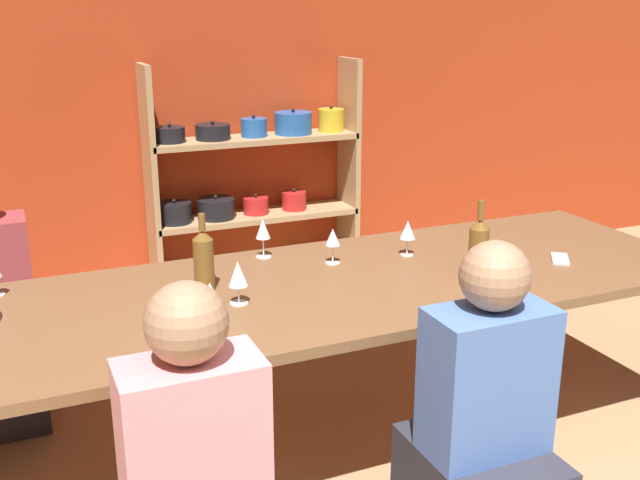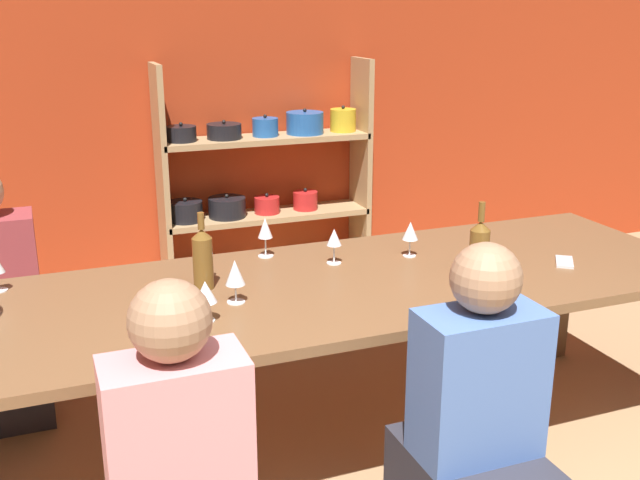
{
  "view_description": "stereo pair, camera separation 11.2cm",
  "coord_description": "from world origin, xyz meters",
  "px_view_note": "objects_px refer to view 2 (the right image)",
  "views": [
    {
      "loc": [
        -0.98,
        -0.85,
        1.83
      ],
      "look_at": [
        0.16,
        1.79,
        0.93
      ],
      "focal_mm": 42.0,
      "sensor_mm": 36.0,
      "label": 1
    },
    {
      "loc": [
        -0.88,
        -0.89,
        1.83
      ],
      "look_at": [
        0.16,
        1.79,
        0.93
      ],
      "focal_mm": 42.0,
      "sensor_mm": 36.0,
      "label": 2
    }
  ],
  "objects_px": {
    "wine_bottle_green": "(479,250)",
    "wine_glass_white_a": "(235,274)",
    "wine_glass_red_a": "(179,300)",
    "wine_glass_white_b": "(410,232)",
    "person_near_a": "(473,463)",
    "wine_glass_white_e": "(265,230)",
    "wine_glass_empty_c": "(334,239)",
    "wine_glass_empty_a": "(205,293)",
    "wine_glass_empty_b": "(183,317)",
    "dining_table": "(329,299)",
    "shelf_unit": "(265,199)",
    "wine_bottle_dark": "(203,258)",
    "cell_phone": "(564,262)"
  },
  "relations": [
    {
      "from": "wine_bottle_green",
      "to": "dining_table",
      "type": "bearing_deg",
      "value": 161.66
    },
    {
      "from": "shelf_unit",
      "to": "wine_glass_empty_c",
      "type": "xyz_separation_m",
      "value": [
        -0.22,
        -1.73,
        0.26
      ]
    },
    {
      "from": "wine_glass_white_b",
      "to": "wine_glass_white_a",
      "type": "bearing_deg",
      "value": -163.85
    },
    {
      "from": "cell_phone",
      "to": "person_near_a",
      "type": "relative_size",
      "value": 0.14
    },
    {
      "from": "shelf_unit",
      "to": "wine_glass_empty_b",
      "type": "distance_m",
      "value": 2.57
    },
    {
      "from": "wine_glass_empty_b",
      "to": "wine_glass_white_b",
      "type": "bearing_deg",
      "value": 28.28
    },
    {
      "from": "wine_glass_empty_a",
      "to": "wine_glass_empty_b",
      "type": "relative_size",
      "value": 0.86
    },
    {
      "from": "wine_glass_white_b",
      "to": "wine_glass_white_e",
      "type": "distance_m",
      "value": 0.63
    },
    {
      "from": "shelf_unit",
      "to": "wine_glass_empty_b",
      "type": "bearing_deg",
      "value": -112.78
    },
    {
      "from": "wine_glass_white_b",
      "to": "wine_glass_empty_b",
      "type": "relative_size",
      "value": 0.91
    },
    {
      "from": "wine_glass_red_a",
      "to": "wine_glass_white_e",
      "type": "distance_m",
      "value": 0.83
    },
    {
      "from": "wine_glass_red_a",
      "to": "wine_glass_white_b",
      "type": "bearing_deg",
      "value": 21.42
    },
    {
      "from": "wine_bottle_green",
      "to": "wine_glass_empty_a",
      "type": "xyz_separation_m",
      "value": [
        -1.1,
        -0.01,
        -0.02
      ]
    },
    {
      "from": "wine_glass_empty_a",
      "to": "person_near_a",
      "type": "height_order",
      "value": "person_near_a"
    },
    {
      "from": "wine_bottle_dark",
      "to": "shelf_unit",
      "type": "bearing_deg",
      "value": 66.09
    },
    {
      "from": "wine_glass_white_b",
      "to": "wine_glass_red_a",
      "type": "relative_size",
      "value": 1.0
    },
    {
      "from": "shelf_unit",
      "to": "person_near_a",
      "type": "distance_m",
      "value": 2.78
    },
    {
      "from": "wine_glass_white_e",
      "to": "wine_glass_empty_c",
      "type": "bearing_deg",
      "value": -38.46
    },
    {
      "from": "dining_table",
      "to": "wine_glass_white_a",
      "type": "relative_size",
      "value": 19.24
    },
    {
      "from": "wine_bottle_green",
      "to": "wine_glass_white_e",
      "type": "xyz_separation_m",
      "value": [
        -0.7,
        0.6,
        -0.01
      ]
    },
    {
      "from": "wine_glass_white_b",
      "to": "shelf_unit",
      "type": "bearing_deg",
      "value": 94.13
    },
    {
      "from": "shelf_unit",
      "to": "dining_table",
      "type": "height_order",
      "value": "shelf_unit"
    },
    {
      "from": "dining_table",
      "to": "wine_bottle_green",
      "type": "xyz_separation_m",
      "value": [
        0.57,
        -0.19,
        0.2
      ]
    },
    {
      "from": "wine_glass_empty_a",
      "to": "person_near_a",
      "type": "distance_m",
      "value": 1.05
    },
    {
      "from": "shelf_unit",
      "to": "cell_phone",
      "type": "xyz_separation_m",
      "value": [
        0.7,
        -2.08,
        0.15
      ]
    },
    {
      "from": "wine_glass_empty_b",
      "to": "dining_table",
      "type": "bearing_deg",
      "value": 32.25
    },
    {
      "from": "wine_glass_red_a",
      "to": "wine_bottle_green",
      "type": "bearing_deg",
      "value": 2.81
    },
    {
      "from": "wine_glass_empty_b",
      "to": "wine_glass_white_a",
      "type": "bearing_deg",
      "value": 53.34
    },
    {
      "from": "wine_bottle_dark",
      "to": "cell_phone",
      "type": "xyz_separation_m",
      "value": [
        1.51,
        -0.26,
        -0.12
      ]
    },
    {
      "from": "wine_glass_white_b",
      "to": "wine_glass_empty_b",
      "type": "xyz_separation_m",
      "value": [
        -1.12,
        -0.6,
        0.01
      ]
    },
    {
      "from": "wine_glass_empty_a",
      "to": "wine_glass_empty_b",
      "type": "height_order",
      "value": "wine_glass_empty_b"
    },
    {
      "from": "wine_glass_white_b",
      "to": "person_near_a",
      "type": "distance_m",
      "value": 1.15
    },
    {
      "from": "shelf_unit",
      "to": "wine_glass_empty_b",
      "type": "height_order",
      "value": "shelf_unit"
    },
    {
      "from": "dining_table",
      "to": "cell_phone",
      "type": "xyz_separation_m",
      "value": [
        1.03,
        -0.14,
        0.07
      ]
    },
    {
      "from": "wine_glass_white_a",
      "to": "wine_glass_empty_c",
      "type": "relative_size",
      "value": 1.08
    },
    {
      "from": "wine_bottle_green",
      "to": "wine_glass_white_a",
      "type": "xyz_separation_m",
      "value": [
        -0.96,
        0.12,
        -0.02
      ]
    },
    {
      "from": "wine_bottle_green",
      "to": "wine_bottle_dark",
      "type": "relative_size",
      "value": 1.06
    },
    {
      "from": "wine_bottle_green",
      "to": "shelf_unit",
      "type": "bearing_deg",
      "value": 96.38
    },
    {
      "from": "shelf_unit",
      "to": "wine_bottle_dark",
      "type": "height_order",
      "value": "shelf_unit"
    },
    {
      "from": "dining_table",
      "to": "cell_phone",
      "type": "relative_size",
      "value": 19.68
    },
    {
      "from": "person_near_a",
      "to": "wine_glass_white_b",
      "type": "bearing_deg",
      "value": 74.01
    },
    {
      "from": "wine_glass_empty_a",
      "to": "wine_glass_empty_c",
      "type": "distance_m",
      "value": 0.76
    },
    {
      "from": "wine_bottle_green",
      "to": "person_near_a",
      "type": "bearing_deg",
      "value": -121.95
    },
    {
      "from": "wine_bottle_green",
      "to": "wine_glass_empty_c",
      "type": "bearing_deg",
      "value": 138.79
    },
    {
      "from": "wine_glass_empty_a",
      "to": "wine_glass_white_b",
      "type": "xyz_separation_m",
      "value": [
        0.99,
        0.38,
        0.01
      ]
    },
    {
      "from": "wine_bottle_dark",
      "to": "wine_glass_red_a",
      "type": "height_order",
      "value": "wine_bottle_dark"
    },
    {
      "from": "shelf_unit",
      "to": "wine_glass_red_a",
      "type": "relative_size",
      "value": 9.64
    },
    {
      "from": "dining_table",
      "to": "cell_phone",
      "type": "height_order",
      "value": "cell_phone"
    },
    {
      "from": "shelf_unit",
      "to": "wine_glass_red_a",
      "type": "distance_m",
      "value": 2.4
    },
    {
      "from": "wine_glass_white_b",
      "to": "cell_phone",
      "type": "bearing_deg",
      "value": -29.15
    }
  ]
}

